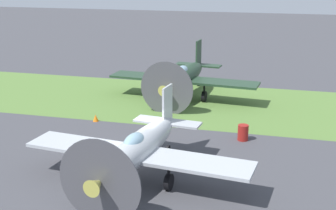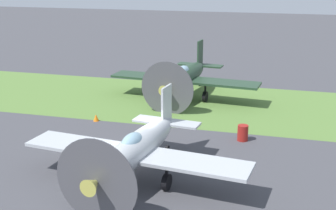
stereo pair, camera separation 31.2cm
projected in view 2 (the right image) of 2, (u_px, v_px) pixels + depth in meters
name	position (u px, v px, depth m)	size (l,w,h in m)	color
ground_plane	(137.00, 159.00, 23.29)	(160.00, 160.00, 0.00)	#424247
grass_verge	(185.00, 102.00, 33.04)	(120.00, 11.00, 0.01)	#567A38
airplane_lead	(137.00, 148.00, 20.47)	(10.64, 8.44, 3.77)	#B2B7BC
airplane_wingman	(185.00, 77.00, 33.53)	(11.17, 8.84, 3.96)	#233D28
fuel_drum	(243.00, 133.00, 25.60)	(0.60, 0.60, 0.90)	maroon
runway_marker_cone	(96.00, 118.00, 28.92)	(0.36, 0.36, 0.44)	orange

